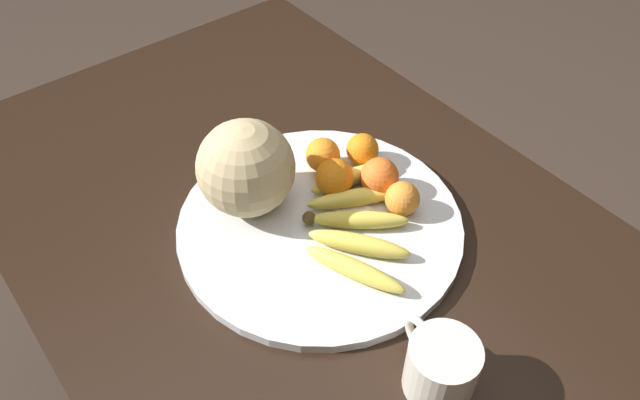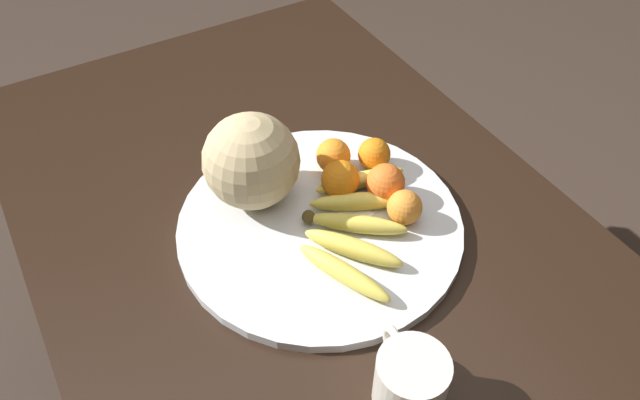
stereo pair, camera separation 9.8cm
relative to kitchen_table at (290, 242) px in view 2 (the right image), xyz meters
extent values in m
plane|color=#382B23|center=(0.00, 0.00, -0.60)|extent=(12.00, 12.00, 0.00)
cube|color=black|center=(0.00, 0.00, 0.09)|extent=(1.20, 0.85, 0.04)
cube|color=black|center=(-0.52, -0.34, -0.27)|extent=(0.07, 0.07, 0.67)
cube|color=black|center=(-0.52, 0.34, -0.27)|extent=(0.07, 0.07, 0.67)
cylinder|color=silver|center=(0.08, 0.02, 0.11)|extent=(0.47, 0.47, 0.02)
torus|color=#1E4C56|center=(0.08, 0.02, 0.12)|extent=(0.47, 0.47, 0.01)
sphere|color=tan|center=(-0.03, -0.05, 0.20)|extent=(0.16, 0.16, 0.16)
sphere|color=#473819|center=(0.07, 0.00, 0.14)|extent=(0.02, 0.02, 0.02)
ellipsoid|color=#DBC64C|center=(0.20, -0.01, 0.14)|extent=(0.17, 0.09, 0.03)
ellipsoid|color=#DBC64C|center=(0.17, 0.03, 0.14)|extent=(0.15, 0.12, 0.03)
ellipsoid|color=#DBC64C|center=(0.13, 0.06, 0.14)|extent=(0.12, 0.14, 0.03)
ellipsoid|color=#DBC64C|center=(0.09, 0.09, 0.14)|extent=(0.10, 0.17, 0.03)
ellipsoid|color=#DBC64C|center=(0.05, 0.12, 0.14)|extent=(0.06, 0.16, 0.03)
sphere|color=orange|center=(-0.02, 0.10, 0.15)|extent=(0.06, 0.06, 0.06)
sphere|color=orange|center=(0.04, 0.08, 0.16)|extent=(0.07, 0.07, 0.07)
sphere|color=orange|center=(0.09, 0.14, 0.16)|extent=(0.07, 0.07, 0.07)
sphere|color=orange|center=(0.01, 0.17, 0.15)|extent=(0.06, 0.06, 0.06)
sphere|color=orange|center=(0.14, 0.14, 0.15)|extent=(0.06, 0.06, 0.06)
cube|color=white|center=(0.07, 0.07, 0.12)|extent=(0.10, 0.07, 0.00)
cylinder|color=beige|center=(0.40, -0.03, 0.15)|extent=(0.09, 0.09, 0.09)
torus|color=beige|center=(0.35, -0.02, 0.15)|extent=(0.06, 0.02, 0.06)
camera|label=1|loc=(0.62, -0.41, 0.88)|focal=35.00mm
camera|label=2|loc=(0.67, -0.33, 0.88)|focal=35.00mm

